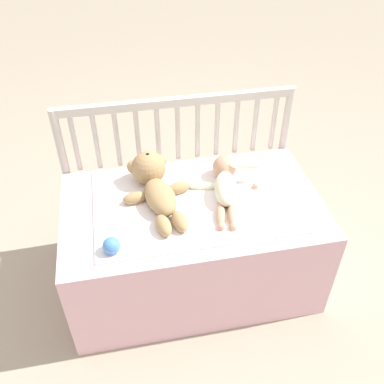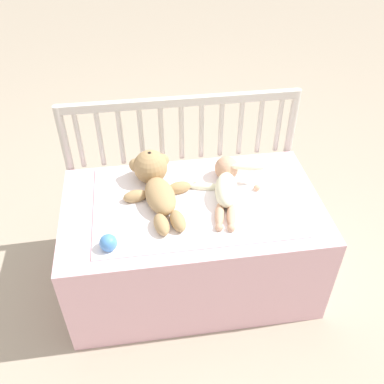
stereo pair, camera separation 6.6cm
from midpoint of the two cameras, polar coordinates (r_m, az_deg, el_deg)
ground_plane at (r=2.07m, az=-0.90°, el=-11.20°), size 12.00×12.00×0.00m
crib_mattress at (r=1.90m, az=-0.97°, el=-6.85°), size 1.06×0.62×0.46m
crib_rail at (r=1.95m, az=-2.85°, el=6.57°), size 1.06×0.04×0.77m
blanket at (r=1.75m, az=-0.89°, el=-1.15°), size 0.81×0.54×0.01m
teddy_bear at (r=1.76m, az=-6.06°, el=1.15°), size 0.29×0.44×0.15m
baby at (r=1.77m, az=3.39°, el=1.14°), size 0.33×0.39×0.10m
toy_ball at (r=1.56m, az=-11.90°, el=-7.05°), size 0.06×0.06×0.06m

